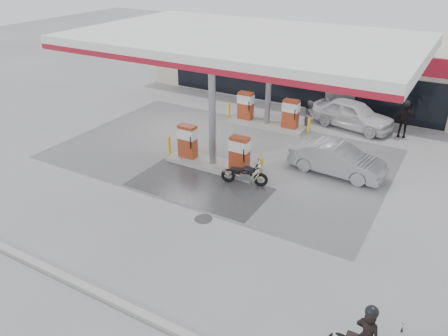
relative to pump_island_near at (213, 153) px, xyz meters
The scene contains 14 objects.
ground 2.12m from the pump_island_near, 90.00° to the right, with size 90.00×90.00×0.00m, color gray.
wet_patch 2.18m from the pump_island_near, 75.96° to the right, with size 6.00×3.00×0.00m, color #4C4C4F.
drain_cover 4.53m from the pump_island_near, 63.43° to the right, with size 0.70×0.70×0.01m, color #38383A.
kerb 9.02m from the pump_island_near, 90.00° to the right, with size 28.00×0.25×0.15m, color gray.
store_building 14.00m from the pump_island_near, 89.98° to the left, with size 22.00×8.22×4.00m.
canopy 5.46m from the pump_island_near, 90.00° to the left, with size 16.00×10.02×5.51m.
pump_island_near is the anchor object (origin of this frame).
pump_island_far 6.00m from the pump_island_near, 90.00° to the left, with size 5.14×1.30×1.78m.
parked_motorcycle 2.26m from the pump_island_near, 20.42° to the right, with size 2.05×0.87×1.07m.
sedan_white 9.25m from the pump_island_near, 62.41° to the left, with size 1.87×4.64×1.58m, color white.
attendant 7.33m from the pump_island_near, 72.78° to the left, with size 0.76×0.60×1.57m, color slate.
hatchback_silver 5.67m from the pump_island_near, 22.85° to the left, with size 1.48×4.25×1.40m, color #909397.
parked_car_left 15.62m from the pump_island_near, 129.80° to the left, with size 1.80×4.42×1.28m, color #4E1411.
biker_walking 10.78m from the pump_island_near, 49.53° to the left, with size 1.12×0.47×1.91m, color black.
Camera 1 is at (9.61, -13.65, 9.25)m, focal length 35.00 mm.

